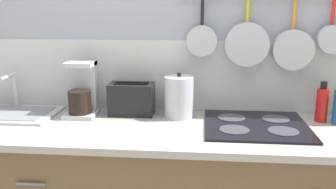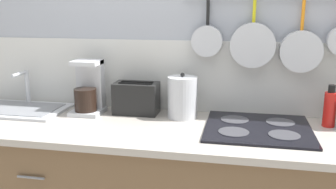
{
  "view_description": "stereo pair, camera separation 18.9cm",
  "coord_description": "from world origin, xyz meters",
  "px_view_note": "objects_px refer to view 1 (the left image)",
  "views": [
    {
      "loc": [
        0.12,
        -1.84,
        1.5
      ],
      "look_at": [
        -0.05,
        0.0,
        1.06
      ],
      "focal_mm": 40.0,
      "sensor_mm": 36.0,
      "label": 1
    },
    {
      "loc": [
        0.31,
        -1.81,
        1.5
      ],
      "look_at": [
        -0.05,
        0.0,
        1.06
      ],
      "focal_mm": 40.0,
      "sensor_mm": 36.0,
      "label": 2
    }
  ],
  "objects_px": {
    "toaster": "(132,99)",
    "bottle_hot_sauce": "(322,104)",
    "kettle": "(179,97)",
    "coffee_maker": "(82,93)"
  },
  "relations": [
    {
      "from": "bottle_hot_sauce",
      "to": "toaster",
      "type": "bearing_deg",
      "value": 177.95
    },
    {
      "from": "coffee_maker",
      "to": "kettle",
      "type": "bearing_deg",
      "value": 0.99
    },
    {
      "from": "toaster",
      "to": "bottle_hot_sauce",
      "type": "xyz_separation_m",
      "value": [
        1.05,
        -0.04,
        0.01
      ]
    },
    {
      "from": "coffee_maker",
      "to": "toaster",
      "type": "height_order",
      "value": "coffee_maker"
    },
    {
      "from": "kettle",
      "to": "bottle_hot_sauce",
      "type": "distance_m",
      "value": 0.77
    },
    {
      "from": "coffee_maker",
      "to": "toaster",
      "type": "xyz_separation_m",
      "value": [
        0.28,
        0.04,
        -0.04
      ]
    },
    {
      "from": "coffee_maker",
      "to": "kettle",
      "type": "height_order",
      "value": "coffee_maker"
    },
    {
      "from": "kettle",
      "to": "toaster",
      "type": "bearing_deg",
      "value": 174.14
    },
    {
      "from": "kettle",
      "to": "bottle_hot_sauce",
      "type": "xyz_separation_m",
      "value": [
        0.77,
        -0.01,
        -0.02
      ]
    },
    {
      "from": "coffee_maker",
      "to": "kettle",
      "type": "distance_m",
      "value": 0.55
    }
  ]
}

